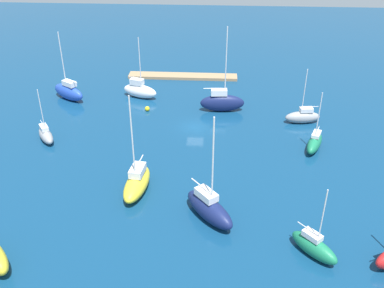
# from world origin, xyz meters

# --- Properties ---
(water) EXTENTS (160.00, 160.00, 0.00)m
(water) POSITION_xyz_m (0.00, 0.00, 0.00)
(water) COLOR navy
(water) RESTS_ON ground
(pier_dock) EXTENTS (20.37, 2.72, 0.52)m
(pier_dock) POSITION_xyz_m (3.48, -19.65, 0.26)
(pier_dock) COLOR #997A56
(pier_dock) RESTS_ON ground
(sailboat_gray_mid_basin) EXTENTS (4.02, 4.83, 7.83)m
(sailboat_gray_mid_basin) POSITION_xyz_m (20.70, 5.32, 0.90)
(sailboat_gray_mid_basin) COLOR gray
(sailboat_gray_mid_basin) RESTS_ON water
(sailboat_green_far_south) EXTENTS (4.72, 4.97, 7.90)m
(sailboat_green_far_south) POSITION_xyz_m (-12.83, 25.38, 1.03)
(sailboat_green_far_south) COLOR #19724C
(sailboat_green_far_south) RESTS_ON water
(sailboat_navy_off_beacon) EXTENTS (6.31, 6.96, 12.33)m
(sailboat_navy_off_beacon) POSITION_xyz_m (-2.66, 20.64, 1.36)
(sailboat_navy_off_beacon) COLOR #141E4C
(sailboat_navy_off_beacon) RESTS_ON water
(sailboat_yellow_along_channel) EXTENTS (3.23, 7.23, 12.38)m
(sailboat_yellow_along_channel) POSITION_xyz_m (5.84, 16.34, 1.24)
(sailboat_yellow_along_channel) COLOR yellow
(sailboat_yellow_along_channel) RESTS_ON water
(sailboat_blue_east_end) EXTENTS (6.67, 5.30, 11.40)m
(sailboat_blue_east_end) POSITION_xyz_m (21.76, -8.60, 1.44)
(sailboat_blue_east_end) COLOR #2347B2
(sailboat_blue_east_end) RESTS_ON water
(sailboat_white_lone_south) EXTENTS (6.43, 3.94, 10.43)m
(sailboat_white_lone_south) POSITION_xyz_m (9.99, -10.14, 1.31)
(sailboat_white_lone_south) COLOR white
(sailboat_white_lone_south) RESTS_ON water
(sailboat_gray_far_north) EXTENTS (5.47, 2.48, 8.54)m
(sailboat_gray_far_north) POSITION_xyz_m (-16.11, -2.47, 1.03)
(sailboat_gray_far_north) COLOR gray
(sailboat_gray_far_north) RESTS_ON water
(sailboat_green_by_breakwater) EXTENTS (3.62, 5.76, 8.44)m
(sailboat_green_by_breakwater) POSITION_xyz_m (-16.48, 5.31, 1.02)
(sailboat_green_by_breakwater) COLOR #19724C
(sailboat_green_by_breakwater) RESTS_ON water
(sailboat_navy_center_basin) EXTENTS (7.07, 2.40, 13.52)m
(sailboat_navy_center_basin) POSITION_xyz_m (-3.91, -5.76, 1.56)
(sailboat_navy_center_basin) COLOR #141E4C
(sailboat_navy_center_basin) RESTS_ON water
(mooring_buoy_yellow) EXTENTS (0.77, 0.77, 0.77)m
(mooring_buoy_yellow) POSITION_xyz_m (7.97, -4.98, 0.38)
(mooring_buoy_yellow) COLOR yellow
(mooring_buoy_yellow) RESTS_ON water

